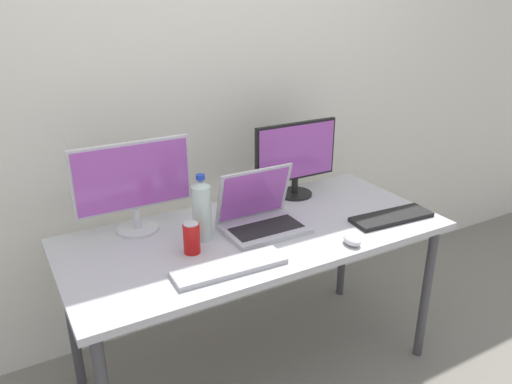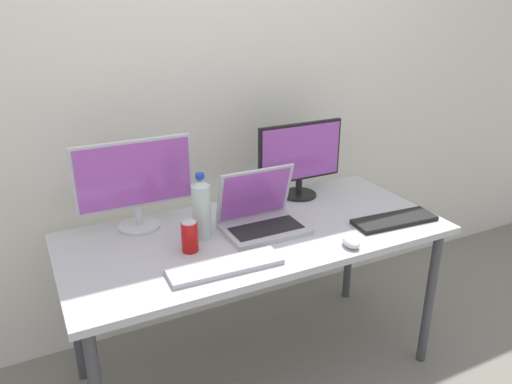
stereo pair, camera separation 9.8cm
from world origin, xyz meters
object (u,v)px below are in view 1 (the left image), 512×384
object	(u,v)px
monitor_left	(133,182)
monitor_center	(296,156)
mouse_by_keyboard	(352,240)
soda_can_near_keyboard	(192,238)
water_bottle	(202,210)
keyboard_aux	(391,217)
work_desk	(256,244)
keyboard_main	(230,267)
laptop_silver	(260,215)

from	to	relation	value
monitor_left	monitor_center	world-z (taller)	monitor_left
monitor_center	mouse_by_keyboard	size ratio (longest dim) A/B	4.77
monitor_left	soda_can_near_keyboard	distance (m)	0.36
water_bottle	soda_can_near_keyboard	bearing A→B (deg)	-133.44
monitor_left	keyboard_aux	size ratio (longest dim) A/B	1.29
monitor_left	mouse_by_keyboard	distance (m)	0.93
water_bottle	monitor_left	bearing A→B (deg)	135.85
mouse_by_keyboard	monitor_left	bearing A→B (deg)	151.21
work_desk	soda_can_near_keyboard	size ratio (longest dim) A/B	12.98
keyboard_aux	mouse_by_keyboard	distance (m)	0.33
keyboard_main	keyboard_aux	distance (m)	0.83
work_desk	soda_can_near_keyboard	distance (m)	0.34
keyboard_main	water_bottle	distance (m)	0.31
monitor_center	keyboard_main	world-z (taller)	monitor_center
mouse_by_keyboard	work_desk	bearing A→B (deg)	141.97
work_desk	mouse_by_keyboard	distance (m)	0.42
water_bottle	soda_can_near_keyboard	size ratio (longest dim) A/B	2.24
monitor_left	soda_can_near_keyboard	bearing A→B (deg)	-66.89
laptop_silver	keyboard_main	distance (m)	0.38
soda_can_near_keyboard	keyboard_aux	bearing A→B (deg)	-9.83
work_desk	monitor_left	xyz separation A→B (m)	(-0.44, 0.26, 0.28)
laptop_silver	keyboard_main	world-z (taller)	laptop_silver
work_desk	monitor_center	size ratio (longest dim) A/B	3.63
monitor_left	keyboard_main	size ratio (longest dim) A/B	1.15
monitor_left	water_bottle	distance (m)	0.31
keyboard_aux	soda_can_near_keyboard	xyz separation A→B (m)	(-0.90, 0.16, 0.05)
monitor_center	keyboard_aux	distance (m)	0.54
work_desk	monitor_left	distance (m)	0.58
work_desk	water_bottle	xyz separation A→B (m)	(-0.23, 0.05, 0.19)
water_bottle	keyboard_aux	bearing A→B (deg)	-16.86
monitor_left	soda_can_near_keyboard	size ratio (longest dim) A/B	3.95
work_desk	mouse_by_keyboard	bearing A→B (deg)	-46.91
keyboard_main	mouse_by_keyboard	xyz separation A→B (m)	(0.52, -0.07, 0.01)
laptop_silver	keyboard_aux	xyz separation A→B (m)	(0.56, -0.22, -0.05)
monitor_center	keyboard_main	distance (m)	0.81
work_desk	monitor_center	world-z (taller)	monitor_center
monitor_center	mouse_by_keyboard	distance (m)	0.59
work_desk	laptop_silver	size ratio (longest dim) A/B	4.74
monitor_center	keyboard_main	xyz separation A→B (m)	(-0.61, -0.49, -0.19)
keyboard_main	water_bottle	bearing A→B (deg)	88.50
monitor_left	keyboard_main	xyz separation A→B (m)	(0.20, -0.49, -0.21)
keyboard_aux	water_bottle	xyz separation A→B (m)	(-0.82, 0.25, 0.12)
keyboard_aux	soda_can_near_keyboard	distance (m)	0.92
work_desk	soda_can_near_keyboard	world-z (taller)	soda_can_near_keyboard
laptop_silver	keyboard_aux	bearing A→B (deg)	-21.23
work_desk	mouse_by_keyboard	xyz separation A→B (m)	(0.28, -0.30, 0.08)
laptop_silver	soda_can_near_keyboard	distance (m)	0.35
monitor_left	keyboard_main	bearing A→B (deg)	-68.08
monitor_center	soda_can_near_keyboard	distance (m)	0.76
laptop_silver	soda_can_near_keyboard	size ratio (longest dim) A/B	2.74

